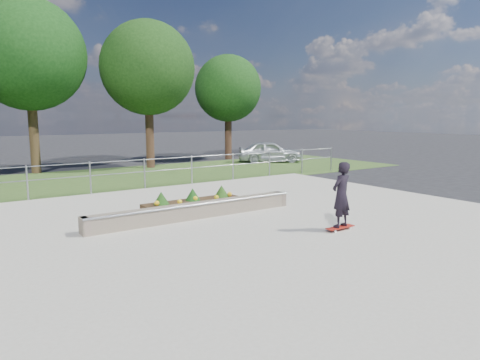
# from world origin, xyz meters

# --- Properties ---
(ground) EXTENTS (120.00, 120.00, 0.00)m
(ground) POSITION_xyz_m (0.00, 0.00, 0.00)
(ground) COLOR black
(ground) RESTS_ON ground
(grass_verge) EXTENTS (30.00, 8.00, 0.02)m
(grass_verge) POSITION_xyz_m (0.00, 11.00, 0.01)
(grass_verge) COLOR #314B1E
(grass_verge) RESTS_ON ground
(concrete_slab) EXTENTS (15.00, 15.00, 0.06)m
(concrete_slab) POSITION_xyz_m (0.00, 0.00, 0.03)
(concrete_slab) COLOR #9D998B
(concrete_slab) RESTS_ON ground
(fence) EXTENTS (20.06, 0.06, 1.20)m
(fence) POSITION_xyz_m (0.00, 7.50, 0.77)
(fence) COLOR gray
(fence) RESTS_ON ground
(tree_mid_left) EXTENTS (5.25, 5.25, 8.25)m
(tree_mid_left) POSITION_xyz_m (-2.50, 15.00, 5.61)
(tree_mid_left) COLOR #332414
(tree_mid_left) RESTS_ON ground
(tree_mid_right) EXTENTS (4.90, 4.90, 7.70)m
(tree_mid_right) POSITION_xyz_m (3.00, 14.00, 5.23)
(tree_mid_right) COLOR #341F14
(tree_mid_right) RESTS_ON ground
(tree_far_right) EXTENTS (4.20, 4.20, 6.60)m
(tree_far_right) POSITION_xyz_m (9.00, 15.50, 4.48)
(tree_far_right) COLOR black
(tree_far_right) RESTS_ON ground
(grind_ledge) EXTENTS (6.00, 0.44, 0.43)m
(grind_ledge) POSITION_xyz_m (-0.71, 2.24, 0.26)
(grind_ledge) COLOR #695C4D
(grind_ledge) RESTS_ON concrete_slab
(planter_bed) EXTENTS (3.00, 1.20, 0.61)m
(planter_bed) POSITION_xyz_m (-0.23, 3.11, 0.24)
(planter_bed) COLOR black
(planter_bed) RESTS_ON concrete_slab
(skateboarder) EXTENTS (0.80, 0.46, 1.64)m
(skateboarder) POSITION_xyz_m (1.51, -0.82, 0.91)
(skateboarder) COLOR white
(skateboarder) RESTS_ON concrete_slab
(parked_car) EXTENTS (4.03, 3.24, 1.29)m
(parked_car) POSITION_xyz_m (9.98, 12.45, 0.64)
(parked_car) COLOR #B8BEC3
(parked_car) RESTS_ON ground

